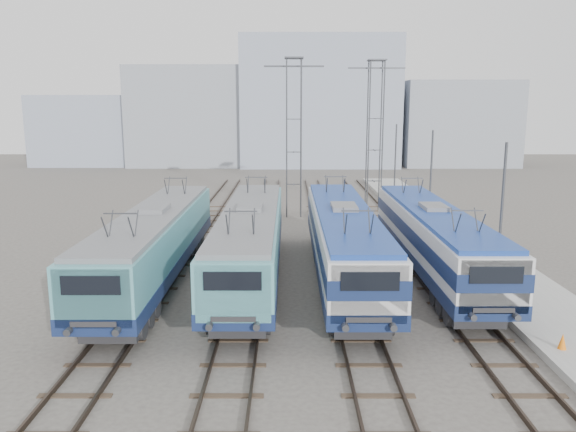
# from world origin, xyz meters

# --- Properties ---
(ground) EXTENTS (160.00, 160.00, 0.00)m
(ground) POSITION_xyz_m (0.00, 0.00, 0.00)
(ground) COLOR #514C47
(platform) EXTENTS (4.00, 70.00, 0.30)m
(platform) POSITION_xyz_m (10.20, 8.00, 0.15)
(platform) COLOR #9E9E99
(platform) RESTS_ON ground
(locomotive_far_left) EXTENTS (2.79, 17.63, 3.32)m
(locomotive_far_left) POSITION_xyz_m (-6.75, 4.50, 2.20)
(locomotive_far_left) COLOR #15244D
(locomotive_far_left) RESTS_ON ground
(locomotive_center_left) EXTENTS (2.79, 17.62, 3.32)m
(locomotive_center_left) POSITION_xyz_m (-2.25, 4.95, 2.20)
(locomotive_center_left) COLOR #15244D
(locomotive_center_left) RESTS_ON ground
(locomotive_center_right) EXTENTS (2.81, 17.77, 3.34)m
(locomotive_center_right) POSITION_xyz_m (2.25, 4.97, 2.27)
(locomotive_center_right) COLOR #15244D
(locomotive_center_right) RESTS_ON ground
(locomotive_far_right) EXTENTS (2.71, 17.14, 3.22)m
(locomotive_far_right) POSITION_xyz_m (6.75, 5.68, 2.20)
(locomotive_far_right) COLOR #15244D
(locomotive_far_right) RESTS_ON ground
(catenary_tower_west) EXTENTS (4.50, 1.20, 12.00)m
(catenary_tower_west) POSITION_xyz_m (0.00, 22.00, 6.64)
(catenary_tower_west) COLOR #3F4247
(catenary_tower_west) RESTS_ON ground
(catenary_tower_east) EXTENTS (4.50, 1.20, 12.00)m
(catenary_tower_east) POSITION_xyz_m (6.50, 24.00, 6.64)
(catenary_tower_east) COLOR #3F4247
(catenary_tower_east) RESTS_ON ground
(mast_front) EXTENTS (0.12, 0.12, 7.00)m
(mast_front) POSITION_xyz_m (8.60, 2.00, 3.50)
(mast_front) COLOR #3F4247
(mast_front) RESTS_ON ground
(mast_mid) EXTENTS (0.12, 0.12, 7.00)m
(mast_mid) POSITION_xyz_m (8.60, 14.00, 3.50)
(mast_mid) COLOR #3F4247
(mast_mid) RESTS_ON ground
(mast_rear) EXTENTS (0.12, 0.12, 7.00)m
(mast_rear) POSITION_xyz_m (8.60, 26.00, 3.50)
(mast_rear) COLOR #3F4247
(mast_rear) RESTS_ON ground
(safety_cone) EXTENTS (0.29, 0.29, 0.55)m
(safety_cone) POSITION_xyz_m (8.95, -3.32, 0.58)
(safety_cone) COLOR orange
(safety_cone) RESTS_ON platform
(building_west) EXTENTS (18.00, 12.00, 14.00)m
(building_west) POSITION_xyz_m (-14.00, 62.00, 7.00)
(building_west) COLOR gray
(building_west) RESTS_ON ground
(building_center) EXTENTS (22.00, 14.00, 18.00)m
(building_center) POSITION_xyz_m (4.00, 62.00, 9.00)
(building_center) COLOR #8E98AD
(building_center) RESTS_ON ground
(building_east) EXTENTS (16.00, 12.00, 12.00)m
(building_east) POSITION_xyz_m (24.00, 62.00, 6.00)
(building_east) COLOR gray
(building_east) RESTS_ON ground
(building_far_west) EXTENTS (14.00, 10.00, 10.00)m
(building_far_west) POSITION_xyz_m (-30.00, 62.00, 5.00)
(building_far_west) COLOR #8E98AD
(building_far_west) RESTS_ON ground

